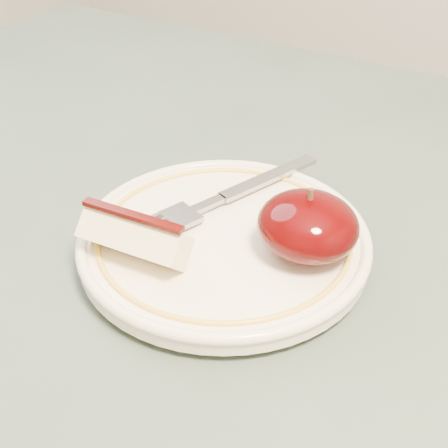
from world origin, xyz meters
The scene contains 5 objects.
table centered at (0.00, 0.00, 0.66)m, with size 0.90×0.90×0.75m.
plate centered at (0.08, 0.03, 0.76)m, with size 0.21×0.21×0.02m.
apple_half centered at (0.14, 0.04, 0.79)m, with size 0.07×0.07×0.05m.
apple_wedge centered at (0.04, -0.02, 0.79)m, with size 0.08×0.04×0.04m.
fork centered at (0.05, 0.06, 0.77)m, with size 0.09×0.18×0.00m.
Camera 1 is at (0.26, -0.29, 1.04)m, focal length 50.00 mm.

